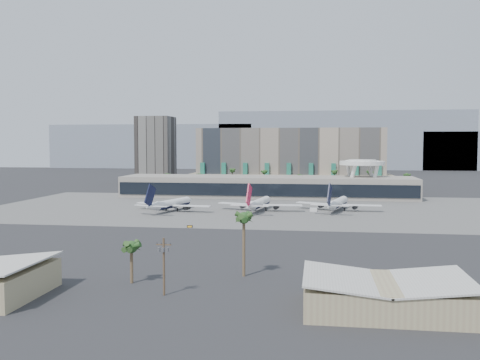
# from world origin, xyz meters

# --- Properties ---
(ground) EXTENTS (900.00, 900.00, 0.00)m
(ground) POSITION_xyz_m (0.00, 0.00, 0.00)
(ground) COLOR #232326
(ground) RESTS_ON ground
(apron_pad) EXTENTS (260.00, 130.00, 0.06)m
(apron_pad) POSITION_xyz_m (0.00, 55.00, 0.03)
(apron_pad) COLOR #5B5B59
(apron_pad) RESTS_ON ground
(mountain_ridge) EXTENTS (680.00, 60.00, 70.00)m
(mountain_ridge) POSITION_xyz_m (27.88, 470.00, 29.89)
(mountain_ridge) COLOR gray
(mountain_ridge) RESTS_ON ground
(hotel) EXTENTS (140.00, 30.00, 42.00)m
(hotel) POSITION_xyz_m (10.00, 174.41, 16.81)
(hotel) COLOR tan
(hotel) RESTS_ON ground
(office_tower) EXTENTS (30.00, 30.00, 52.00)m
(office_tower) POSITION_xyz_m (-95.00, 200.00, 22.94)
(office_tower) COLOR black
(office_tower) RESTS_ON ground
(terminal) EXTENTS (170.00, 32.50, 14.50)m
(terminal) POSITION_xyz_m (0.00, 109.84, 6.52)
(terminal) COLOR #A59D91
(terminal) RESTS_ON ground
(saucer_structure) EXTENTS (26.00, 26.00, 21.89)m
(saucer_structure) POSITION_xyz_m (55.00, 116.00, 18.45)
(saucer_structure) COLOR white
(saucer_structure) RESTS_ON ground
(palm_row) EXTENTS (157.80, 2.80, 13.10)m
(palm_row) POSITION_xyz_m (7.00, 145.00, 10.50)
(palm_row) COLOR brown
(palm_row) RESTS_ON ground
(hangar_right) EXTENTS (30.55, 20.60, 6.89)m
(hangar_right) POSITION_xyz_m (42.00, -100.00, 2.95)
(hangar_right) COLOR tan
(hangar_right) RESTS_ON ground
(utility_pole) EXTENTS (3.20, 0.85, 12.00)m
(utility_pole) POSITION_xyz_m (-2.00, -96.09, 7.14)
(utility_pole) COLOR #4C3826
(utility_pole) RESTS_ON ground
(airliner_left) EXTENTS (37.98, 39.36, 13.95)m
(airliner_left) POSITION_xyz_m (-37.78, 37.37, 3.52)
(airliner_left) COLOR white
(airliner_left) RESTS_ON ground
(airliner_centre) EXTENTS (40.11, 41.55, 14.39)m
(airliner_centre) POSITION_xyz_m (2.46, 43.94, 3.63)
(airliner_centre) COLOR white
(airliner_centre) RESTS_ON ground
(airliner_right) EXTENTS (39.33, 40.85, 14.33)m
(airliner_right) POSITION_xyz_m (38.63, 49.93, 3.61)
(airliner_right) COLOR white
(airliner_right) RESTS_ON ground
(service_vehicle_a) EXTENTS (4.91, 3.07, 2.23)m
(service_vehicle_a) POSITION_xyz_m (-38.94, 43.47, 1.12)
(service_vehicle_a) COLOR silver
(service_vehicle_a) RESTS_ON ground
(service_vehicle_b) EXTENTS (3.37, 2.00, 1.70)m
(service_vehicle_b) POSITION_xyz_m (27.60, 45.41, 0.85)
(service_vehicle_b) COLOR white
(service_vehicle_b) RESTS_ON ground
(taxiway_sign) EXTENTS (2.13, 0.72, 0.96)m
(taxiway_sign) POSITION_xyz_m (-17.64, -8.91, 0.48)
(taxiway_sign) COLOR black
(taxiway_sign) RESTS_ON ground
(near_palm_a) EXTENTS (6.00, 6.00, 9.61)m
(near_palm_a) POSITION_xyz_m (-12.00, -87.56, 6.82)
(near_palm_a) COLOR brown
(near_palm_a) RESTS_ON ground
(near_palm_b) EXTENTS (6.00, 6.00, 15.34)m
(near_palm_b) POSITION_xyz_m (12.17, -77.88, 12.42)
(near_palm_b) COLOR brown
(near_palm_b) RESTS_ON ground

